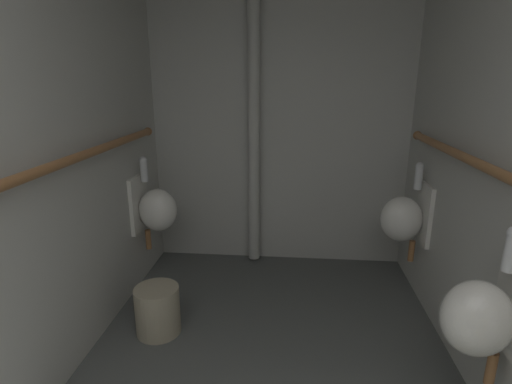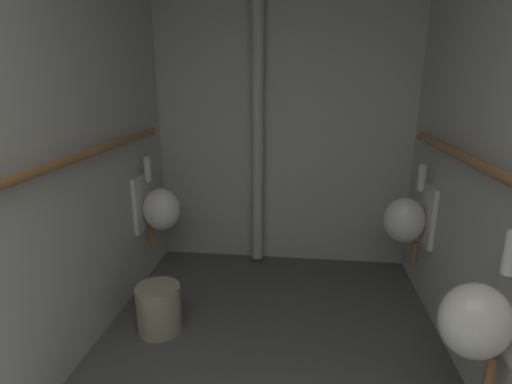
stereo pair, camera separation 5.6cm
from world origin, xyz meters
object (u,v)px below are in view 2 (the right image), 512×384
object	(u,v)px
urinal_right_far	(408,219)
waste_bin	(159,309)
urinal_left_mid	(159,208)
standpipe_back_wall	(257,110)
urinal_right_mid	(481,319)

from	to	relation	value
urinal_right_far	waste_bin	size ratio (longest dim) A/B	2.38
urinal_left_mid	standpipe_back_wall	distance (m)	1.13
urinal_right_mid	urinal_right_far	xyz separation A→B (m)	(0.00, 1.25, 0.00)
urinal_right_far	standpipe_back_wall	bearing A→B (deg)	157.21
urinal_right_far	waste_bin	xyz separation A→B (m)	(-1.67, -0.64, -0.46)
urinal_right_mid	standpipe_back_wall	size ratio (longest dim) A/B	0.28
urinal_left_mid	urinal_right_mid	xyz separation A→B (m)	(1.89, -1.29, 0.00)
urinal_left_mid	waste_bin	distance (m)	0.84
urinal_left_mid	urinal_right_mid	size ratio (longest dim) A/B	1.00
urinal_right_far	waste_bin	bearing A→B (deg)	-159.18
urinal_right_far	urinal_right_mid	bearing A→B (deg)	-90.00
urinal_left_mid	standpipe_back_wall	bearing A→B (deg)	31.67
urinal_left_mid	standpipe_back_wall	size ratio (longest dim) A/B	0.28
urinal_right_mid	standpipe_back_wall	distance (m)	2.21
waste_bin	urinal_right_mid	bearing A→B (deg)	-20.22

